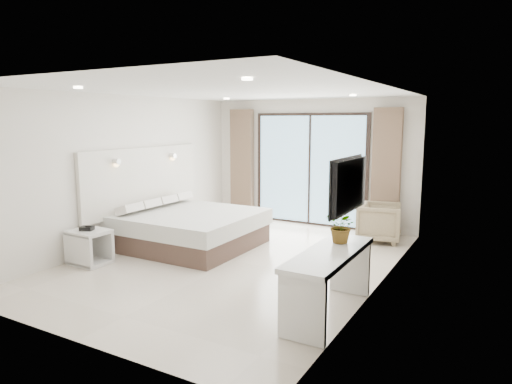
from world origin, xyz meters
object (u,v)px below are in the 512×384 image
at_px(bed, 190,228).
at_px(armchair, 379,220).
at_px(nightstand, 89,247).
at_px(console_desk, 329,268).

bearing_deg(bed, armchair, 35.13).
xyz_separation_m(bed, armchair, (2.88, 2.03, 0.07)).
bearing_deg(nightstand, armchair, 46.55).
height_order(console_desk, armchair, armchair).
bearing_deg(bed, console_desk, -25.99).
distance_m(bed, armchair, 3.52).
relative_size(nightstand, armchair, 0.77).
relative_size(console_desk, armchair, 2.18).
height_order(nightstand, armchair, armchair).
bearing_deg(armchair, bed, 113.46).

